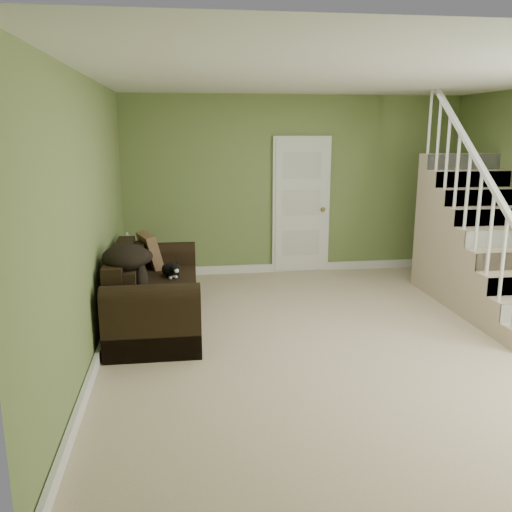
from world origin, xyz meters
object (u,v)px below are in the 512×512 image
object	(u,v)px
sofa	(152,296)
banana	(172,292)
cat	(170,270)
side_table	(136,272)

from	to	relation	value
sofa	banana	xyz separation A→B (m)	(0.24, -0.41, 0.16)
sofa	banana	world-z (taller)	sofa
cat	banana	world-z (taller)	cat
sofa	banana	size ratio (longest dim) A/B	10.57
cat	banana	distance (m)	0.67
cat	side_table	bearing A→B (deg)	95.85
side_table	cat	xyz separation A→B (m)	(0.46, -0.86, 0.23)
sofa	side_table	distance (m)	1.15
cat	sofa	bearing A→B (deg)	-150.64
side_table	banana	distance (m)	1.62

